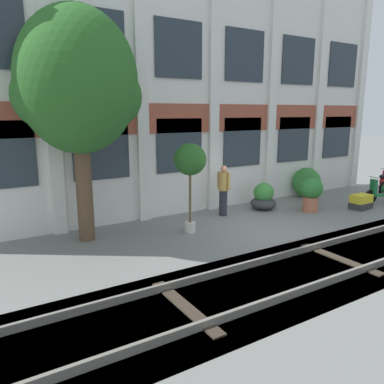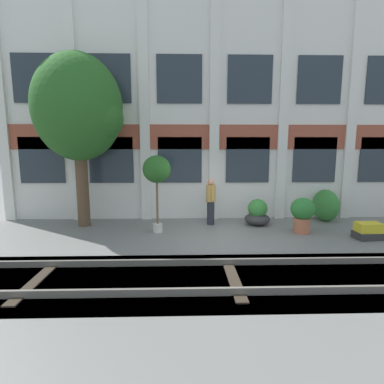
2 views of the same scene
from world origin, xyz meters
TOP-DOWN VIEW (x-y plane):
  - ground_plane at (0.00, 0.00)m, footprint 80.00×80.00m
  - apartment_facade at (0.00, 2.94)m, footprint 15.69×0.64m
  - rail_tracks at (-0.00, -2.61)m, footprint 23.33×2.80m
  - broadleaf_tree at (-4.64, 1.75)m, footprint 3.05×2.91m
  - potted_plant_wide_bowl at (1.47, 1.70)m, footprint 0.89×0.89m
  - potted_plant_square_trough at (4.42, -0.02)m, footprint 0.85×0.60m
  - potted_plant_terracotta_small at (-1.99, 0.87)m, footprint 0.88×0.88m
  - potted_plant_glazed_jar at (2.66, 0.68)m, footprint 0.76×0.76m
  - resident_by_doorway at (-0.18, 1.78)m, footprint 0.34×0.52m
  - topiary_hedge at (4.13, 2.18)m, footprint 1.04×1.30m

SIDE VIEW (x-z plane):
  - rail_tracks at x=0.00m, z-range -0.35..0.08m
  - ground_plane at x=0.00m, z-range 0.00..0.00m
  - potted_plant_square_trough at x=4.42m, z-range -0.01..0.48m
  - potted_plant_wide_bowl at x=1.47m, z-range -0.07..0.86m
  - topiary_hedge at x=4.13m, z-range 0.00..1.18m
  - potted_plant_glazed_jar at x=2.66m, z-range 0.09..1.23m
  - resident_by_doorway at x=-0.18m, z-range 0.06..1.70m
  - potted_plant_terracotta_small at x=-1.99m, z-range 0.72..3.21m
  - broadleaf_tree at x=-4.64m, z-range 1.03..6.82m
  - apartment_facade at x=0.00m, z-range -0.02..8.44m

